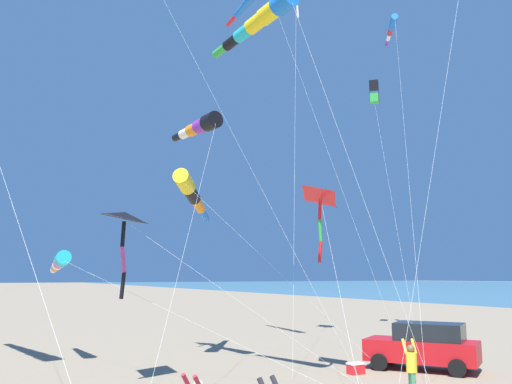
% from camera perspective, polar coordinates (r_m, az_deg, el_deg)
% --- Properties ---
extents(parked_car, '(3.93, 4.60, 1.85)m').
position_cam_1_polar(parked_car, '(23.08, 17.54, -15.43)').
color(parked_car, red).
rests_on(parked_car, ground_plane).
extents(cooler_box, '(0.62, 0.42, 0.42)m').
position_cam_1_polar(cooler_box, '(21.72, 10.65, -18.09)').
color(cooler_box, red).
rests_on(cooler_box, ground_plane).
extents(person_child_green_jacket, '(0.54, 0.61, 1.73)m').
position_cam_1_polar(person_child_green_jacket, '(18.11, 16.33, -17.41)').
color(person_child_green_jacket, '#3D7F51').
rests_on(person_child_green_jacket, ground_plane).
extents(kite_windsock_magenta_far_left, '(3.06, 7.96, 12.99)m').
position_cam_1_polar(kite_windsock_magenta_far_left, '(19.33, 0.52, 17.98)').
color(kite_windsock_magenta_far_left, blue).
rests_on(kite_windsock_magenta_far_left, ground_plane).
extents(kite_delta_blue_topmost, '(5.11, 8.97, 7.27)m').
position_cam_1_polar(kite_delta_blue_topmost, '(21.02, 7.02, -0.54)').
color(kite_delta_blue_topmost, red).
rests_on(kite_delta_blue_topmost, ground_plane).
extents(kite_windsock_long_streamer_right, '(11.66, 13.96, 20.78)m').
position_cam_1_polar(kite_windsock_long_streamer_right, '(38.83, 14.34, 16.71)').
color(kite_windsock_long_streamer_right, blue).
rests_on(kite_windsock_long_streamer_right, ground_plane).
extents(kite_box_rainbow_low_near, '(7.81, 11.29, 17.69)m').
position_cam_1_polar(kite_box_rainbow_low_near, '(40.07, 12.55, 10.41)').
color(kite_box_rainbow_low_near, black).
rests_on(kite_box_rainbow_low_near, ground_plane).
extents(kite_delta_purple_drifting, '(8.33, 5.03, 6.07)m').
position_cam_1_polar(kite_delta_purple_drifting, '(19.29, -13.87, -2.81)').
color(kite_delta_purple_drifting, black).
rests_on(kite_delta_purple_drifting, ground_plane).
extents(kite_windsock_black_fish_shape, '(5.63, 11.67, 10.44)m').
position_cam_1_polar(kite_windsock_black_fish_shape, '(23.19, -6.02, 6.99)').
color(kite_windsock_black_fish_shape, black).
rests_on(kite_windsock_black_fish_shape, ground_plane).
extents(kite_windsock_white_trailing, '(6.94, 16.77, 4.80)m').
position_cam_1_polar(kite_windsock_white_trailing, '(25.53, -20.28, -7.09)').
color(kite_windsock_white_trailing, '#1EB7C6').
rests_on(kite_windsock_white_trailing, ground_plane).
extents(kite_windsock_long_streamer_left, '(7.31, 9.04, 8.41)m').
position_cam_1_polar(kite_windsock_long_streamer_left, '(25.16, -7.00, -0.07)').
color(kite_windsock_long_streamer_left, yellow).
rests_on(kite_windsock_long_streamer_left, ground_plane).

